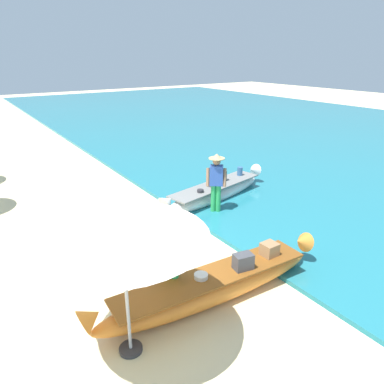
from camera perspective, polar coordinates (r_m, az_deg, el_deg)
ground_plane at (r=7.46m, az=-8.79°, el=-14.00°), size 80.00×80.00×0.00m
sea at (r=22.10m, az=17.12°, el=9.20°), size 24.00×56.00×0.10m
boat_orange_foreground at (r=6.77m, az=3.61°, el=-14.63°), size 4.88×0.90×0.85m
boat_white_midground at (r=11.04m, az=3.78°, el=0.04°), size 4.34×1.53×0.85m
person_vendor_hatted at (r=9.87m, az=3.87°, el=1.93°), size 0.55×0.49×1.77m
person_tourist_customer at (r=6.40m, az=-3.41°, el=-10.79°), size 0.50×0.54×1.56m
patio_umbrella_large at (r=4.86m, az=-11.20°, el=-5.46°), size 2.40×2.40×2.29m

